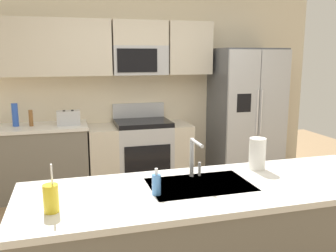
{
  "coord_description": "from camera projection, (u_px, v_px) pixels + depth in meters",
  "views": [
    {
      "loc": [
        -0.99,
        -2.85,
        1.75
      ],
      "look_at": [
        -0.02,
        0.6,
        1.05
      ],
      "focal_mm": 38.65,
      "sensor_mm": 36.0,
      "label": 1
    }
  ],
  "objects": [
    {
      "name": "sink_faucet",
      "position": [
        194.0,
        155.0,
        2.53
      ],
      "size": [
        0.08,
        0.21,
        0.28
      ],
      "color": "#B7BABF",
      "rests_on": "island_counter"
    },
    {
      "name": "pepper_mill",
      "position": [
        31.0,
        118.0,
        4.42
      ],
      "size": [
        0.05,
        0.05,
        0.2
      ],
      "primitive_type": "cylinder",
      "color": "brown",
      "rests_on": "back_counter"
    },
    {
      "name": "drink_cup_yellow",
      "position": [
        51.0,
        198.0,
        1.98
      ],
      "size": [
        0.08,
        0.08,
        0.28
      ],
      "color": "yellow",
      "rests_on": "island_counter"
    },
    {
      "name": "paper_towel_roll",
      "position": [
        257.0,
        154.0,
        2.73
      ],
      "size": [
        0.12,
        0.12,
        0.24
      ],
      "primitive_type": "cylinder",
      "color": "white",
      "rests_on": "island_counter"
    },
    {
      "name": "bottle_blue",
      "position": [
        15.0,
        115.0,
        4.4
      ],
      "size": [
        0.07,
        0.07,
        0.28
      ],
      "primitive_type": "cylinder",
      "color": "blue",
      "rests_on": "back_counter"
    },
    {
      "name": "range_oven",
      "position": [
        140.0,
        154.0,
        4.89
      ],
      "size": [
        1.36,
        0.61,
        1.1
      ],
      "color": "#B7BABF",
      "rests_on": "ground"
    },
    {
      "name": "island_counter",
      "position": [
        215.0,
        247.0,
        2.49
      ],
      "size": [
        2.59,
        0.84,
        0.9
      ],
      "color": "slate",
      "rests_on": "ground"
    },
    {
      "name": "toaster",
      "position": [
        69.0,
        118.0,
        4.5
      ],
      "size": [
        0.28,
        0.16,
        0.18
      ],
      "color": "#B7BABF",
      "rests_on": "back_counter"
    },
    {
      "name": "back_counter",
      "position": [
        35.0,
        161.0,
        4.53
      ],
      "size": [
        1.31,
        0.63,
        0.9
      ],
      "color": "slate",
      "rests_on": "ground"
    },
    {
      "name": "soap_dispenser",
      "position": [
        156.0,
        184.0,
        2.23
      ],
      "size": [
        0.06,
        0.06,
        0.17
      ],
      "color": "#4C8CD8",
      "rests_on": "island_counter"
    },
    {
      "name": "kitchen_wall_unit",
      "position": [
        130.0,
        76.0,
        4.94
      ],
      "size": [
        5.2,
        0.43,
        2.6
      ],
      "color": "beige",
      "rests_on": "ground"
    },
    {
      "name": "refrigerator",
      "position": [
        245.0,
        115.0,
        5.14
      ],
      "size": [
        0.9,
        0.76,
        1.85
      ],
      "color": "#4C4F54",
      "rests_on": "ground"
    },
    {
      "name": "ground_plane",
      "position": [
        188.0,
        251.0,
        3.3
      ],
      "size": [
        9.0,
        9.0,
        0.0
      ],
      "primitive_type": "plane",
      "color": "#997A56",
      "rests_on": "ground"
    }
  ]
}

